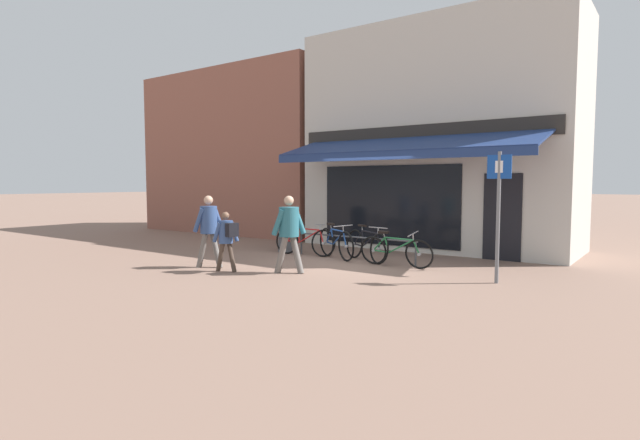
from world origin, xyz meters
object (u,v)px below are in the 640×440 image
Objects in this scene: bicycle_black at (366,245)px; parking_sign at (498,203)px; pedestrian_adult at (289,227)px; litter_bin at (287,231)px; bicycle_blue at (336,243)px; pedestrian_second_adult at (209,224)px; bicycle_red at (305,241)px; bicycle_green at (395,251)px; pedestrian_child at (227,235)px.

bicycle_black is 0.68× the size of parking_sign.
pedestrian_adult is 1.46× the size of litter_bin.
bicycle_blue is 0.96× the size of pedestrian_second_adult.
bicycle_black is 3.62m from parking_sign.
bicycle_red is 1.78m from bicycle_black.
pedestrian_second_adult is at bearing -92.83° from bicycle_blue.
bicycle_green is (0.96, -0.35, -0.03)m from bicycle_black.
pedestrian_child reaches higher than litter_bin.
bicycle_red is 1.10× the size of pedestrian_adult.
pedestrian_adult is 0.66× the size of parking_sign.
bicycle_green is 3.73m from pedestrian_child.
bicycle_green is 1.39× the size of pedestrian_child.
bicycle_blue is 1.39× the size of litter_bin.
pedestrian_child is (0.13, -2.85, 0.41)m from bicycle_red.
pedestrian_adult reaches higher than pedestrian_second_adult.
bicycle_black is at bearing 36.09° from bicycle_blue.
pedestrian_second_adult is (-2.35, -2.84, 0.58)m from bicycle_black.
pedestrian_adult is 1.95m from pedestrian_second_adult.
bicycle_green is 1.09× the size of pedestrian_adult.
pedestrian_second_adult is (-1.89, -0.49, -0.00)m from pedestrian_adult.
bicycle_blue is at bearing 169.96° from parking_sign.
bicycle_red is at bearing 173.94° from bicycle_green.
bicycle_blue is 0.81m from bicycle_black.
bicycle_blue is at bearing 171.46° from bicycle_green.
pedestrian_child is (-0.85, -2.85, 0.40)m from bicycle_blue.
bicycle_blue is at bearing -124.19° from pedestrian_second_adult.
litter_bin reaches higher than bicycle_blue.
pedestrian_adult is at bearing -54.52° from bicycle_blue.
pedestrian_adult is at bearing -126.86° from bicycle_green.
pedestrian_adult is at bearing -75.46° from bicycle_black.
parking_sign is at bearing 17.01° from bicycle_blue.
bicycle_black is 2.57m from litter_bin.
bicycle_black is 0.93× the size of bicycle_green.
litter_bin is at bearing 156.04° from bicycle_red.
bicycle_red is 1.61× the size of litter_bin.
parking_sign is at bearing -14.44° from bicycle_red.
pedestrian_adult is 1.27× the size of pedestrian_child.
bicycle_red is 2.84m from pedestrian_second_adult.
bicycle_black is at bearing -112.28° from pedestrian_child.
bicycle_green is 1.11× the size of pedestrian_second_adult.
bicycle_black is at bearing -2.26° from bicycle_red.
pedestrian_second_adult reaches higher than pedestrian_child.
parking_sign reaches higher than bicycle_red.
parking_sign is (3.80, 1.49, 0.53)m from pedestrian_adult.
bicycle_blue is at bearing -81.76° from pedestrian_adult.
litter_bin is (-1.76, 0.25, 0.17)m from bicycle_blue.
bicycle_red is at bearing -106.37° from pedestrian_second_adult.
bicycle_black is at bearing -2.83° from litter_bin.
bicycle_blue is 1.77m from bicycle_green.
litter_bin is (-2.56, 0.13, 0.18)m from bicycle_black.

